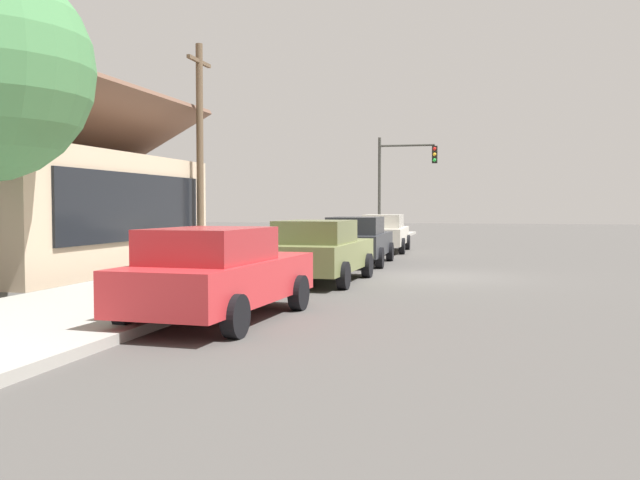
% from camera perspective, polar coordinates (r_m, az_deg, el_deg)
% --- Properties ---
extents(ground_plane, '(120.00, 120.00, 0.00)m').
position_cam_1_polar(ground_plane, '(19.59, 9.03, -2.97)').
color(ground_plane, '#4C4947').
extents(sidewalk_curb, '(60.00, 4.20, 0.16)m').
position_cam_1_polar(sidewalk_curb, '(20.79, -6.56, -2.40)').
color(sidewalk_curb, '#A3A099').
rests_on(sidewalk_curb, ground).
extents(car_cherry, '(4.81, 2.20, 1.59)m').
position_cam_1_polar(car_cherry, '(11.97, -8.22, -2.69)').
color(car_cherry, red).
rests_on(car_cherry, ground).
extents(car_olive, '(4.67, 2.18, 1.59)m').
position_cam_1_polar(car_olive, '(17.84, -0.05, -0.87)').
color(car_olive, olive).
rests_on(car_olive, ground).
extents(car_charcoal, '(4.95, 2.18, 1.59)m').
position_cam_1_polar(car_charcoal, '(23.46, 3.06, 0.01)').
color(car_charcoal, '#2D3035').
rests_on(car_charcoal, ground).
extents(car_ivory, '(4.95, 2.11, 1.59)m').
position_cam_1_polar(car_ivory, '(30.01, 5.24, 0.60)').
color(car_ivory, silver).
rests_on(car_ivory, ground).
extents(storefront_building, '(10.89, 7.19, 5.46)m').
position_cam_1_polar(storefront_building, '(23.16, -22.15, 2.44)').
color(storefront_building, '#CCB293').
rests_on(storefront_building, ground).
extents(traffic_light_main, '(0.37, 2.79, 5.20)m').
position_cam_1_polar(traffic_light_main, '(33.54, 6.64, 5.39)').
color(traffic_light_main, '#383833').
rests_on(traffic_light_main, ground).
extents(utility_pole_wooden, '(1.80, 0.24, 7.50)m').
position_cam_1_polar(utility_pole_wooden, '(24.73, -9.72, 7.33)').
color(utility_pole_wooden, brown).
rests_on(utility_pole_wooden, ground).
extents(fire_hydrant_red, '(0.22, 0.22, 0.71)m').
position_cam_1_polar(fire_hydrant_red, '(21.31, -2.06, -1.13)').
color(fire_hydrant_red, red).
rests_on(fire_hydrant_red, sidewalk_curb).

